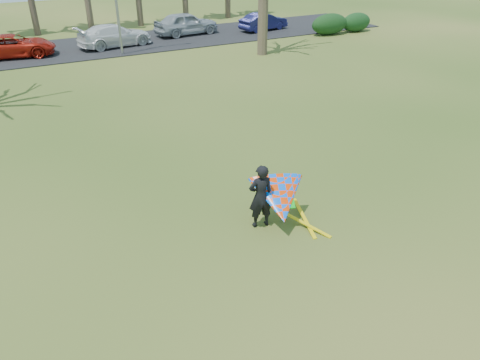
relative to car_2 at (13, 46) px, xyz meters
name	(u,v)px	position (x,y,z in m)	size (l,w,h in m)	color
ground	(276,251)	(4.10, -24.40, -0.74)	(100.00, 100.00, 0.00)	#1E4B10
parking_strip	(81,48)	(4.10, 0.60, -0.71)	(46.00, 7.00, 0.06)	black
hedge_near	(330,24)	(21.61, -3.48, 0.03)	(3.07, 1.39, 1.54)	black
hedge_far	(356,22)	(24.11, -3.54, -0.03)	(2.55, 1.20, 1.42)	#123316
car_2	(13,46)	(0.00, 0.00, 0.00)	(2.26, 4.89, 1.36)	#AB1B0D
car_3	(115,35)	(6.30, -0.06, 0.04)	(2.02, 4.97, 1.44)	silver
car_4	(186,23)	(11.99, 1.26, 0.13)	(1.92, 4.78, 1.63)	#9DA4AA
car_5	(263,22)	(17.92, 0.02, -0.03)	(1.37, 3.93, 1.29)	#1B1C51
kite_flyer	(277,199)	(4.70, -23.41, 0.12)	(2.13, 2.39, 2.02)	black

